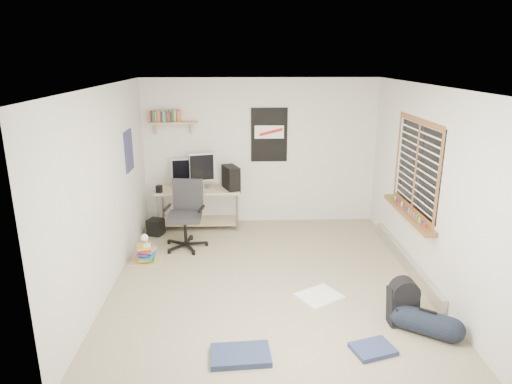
{
  "coord_description": "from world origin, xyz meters",
  "views": [
    {
      "loc": [
        -0.35,
        -5.46,
        2.84
      ],
      "look_at": [
        -0.15,
        0.24,
        1.13
      ],
      "focal_mm": 32.0,
      "sensor_mm": 36.0,
      "label": 1
    }
  ],
  "objects_px": {
    "desk": "(199,206)",
    "office_chair": "(185,217)",
    "backpack": "(403,306)",
    "book_stack": "(146,252)",
    "duffel_bag": "(427,322)"
  },
  "relations": [
    {
      "from": "desk",
      "to": "office_chair",
      "type": "bearing_deg",
      "value": -79.25
    },
    {
      "from": "backpack",
      "to": "book_stack",
      "type": "bearing_deg",
      "value": 151.17
    },
    {
      "from": "office_chair",
      "to": "book_stack",
      "type": "bearing_deg",
      "value": -127.42
    },
    {
      "from": "office_chair",
      "to": "book_stack",
      "type": "xyz_separation_m",
      "value": [
        -0.51,
        -0.48,
        -0.34
      ]
    },
    {
      "from": "office_chair",
      "to": "duffel_bag",
      "type": "distance_m",
      "value": 3.7
    },
    {
      "from": "book_stack",
      "to": "backpack",
      "type": "bearing_deg",
      "value": -28.19
    },
    {
      "from": "backpack",
      "to": "duffel_bag",
      "type": "height_order",
      "value": "backpack"
    },
    {
      "from": "office_chair",
      "to": "backpack",
      "type": "xyz_separation_m",
      "value": [
        2.62,
        -2.16,
        -0.29
      ]
    },
    {
      "from": "office_chair",
      "to": "duffel_bag",
      "type": "xyz_separation_m",
      "value": [
        2.8,
        -2.39,
        -0.35
      ]
    },
    {
      "from": "desk",
      "to": "book_stack",
      "type": "bearing_deg",
      "value": -95.77
    },
    {
      "from": "desk",
      "to": "backpack",
      "type": "bearing_deg",
      "value": -31.71
    },
    {
      "from": "office_chair",
      "to": "backpack",
      "type": "distance_m",
      "value": 3.41
    },
    {
      "from": "duffel_bag",
      "to": "book_stack",
      "type": "distance_m",
      "value": 3.83
    },
    {
      "from": "office_chair",
      "to": "backpack",
      "type": "bearing_deg",
      "value": -30.15
    },
    {
      "from": "duffel_bag",
      "to": "backpack",
      "type": "bearing_deg",
      "value": 161.94
    }
  ]
}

